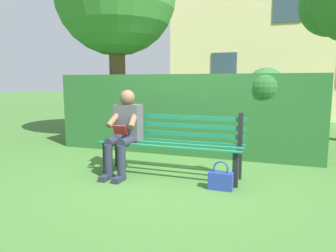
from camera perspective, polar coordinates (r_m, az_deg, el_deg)
name	(u,v)px	position (r m, az deg, el deg)	size (l,w,h in m)	color
ground	(170,176)	(4.51, 0.44, -9.00)	(60.00, 60.00, 0.00)	#3D6B2D
park_bench	(172,142)	(4.47, 0.81, -2.88)	(2.02, 0.52, 0.91)	black
person_seated	(125,129)	(4.53, -7.89, -0.61)	(0.44, 0.73, 1.21)	#4C4C51
hedge_backdrop	(185,112)	(5.88, 3.13, 2.61)	(4.85, 0.78, 1.55)	#265B28
building_facade	(286,34)	(13.16, 20.66, 15.38)	(8.18, 3.28, 6.22)	beige
handbag	(221,180)	(3.98, 9.51, -9.63)	(0.30, 0.12, 0.36)	navy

